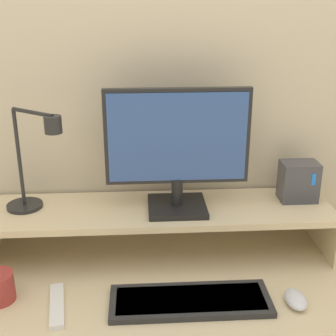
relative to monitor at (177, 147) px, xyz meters
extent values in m
cube|color=beige|center=(-0.06, 0.18, 0.12)|extent=(6.00, 0.05, 2.50)
cube|color=beige|center=(-0.06, -0.14, -0.39)|extent=(1.13, 0.57, 0.03)
cube|color=beige|center=(0.50, 0.01, -0.30)|extent=(0.02, 0.27, 0.15)
cube|color=beige|center=(-0.06, 0.01, -0.22)|extent=(1.13, 0.27, 0.02)
cube|color=black|center=(0.00, 0.00, -0.20)|extent=(0.19, 0.17, 0.02)
cylinder|color=black|center=(0.00, 0.00, -0.15)|extent=(0.04, 0.04, 0.09)
cube|color=black|center=(0.00, 0.00, 0.03)|extent=(0.45, 0.02, 0.30)
cube|color=#2D4C8C|center=(0.00, -0.01, 0.03)|extent=(0.42, 0.01, 0.28)
cylinder|color=black|center=(-0.49, 0.04, -0.20)|extent=(0.11, 0.11, 0.01)
cylinder|color=black|center=(-0.49, 0.04, -0.04)|extent=(0.01, 0.01, 0.31)
cylinder|color=black|center=(-0.43, -0.01, 0.12)|extent=(0.14, 0.10, 0.01)
cylinder|color=black|center=(-0.36, -0.05, 0.09)|extent=(0.05, 0.05, 0.05)
cube|color=#3D3D42|center=(0.41, 0.05, -0.14)|extent=(0.12, 0.08, 0.13)
cube|color=#1972F2|center=(0.44, 0.00, -0.12)|extent=(0.01, 0.00, 0.04)
cube|color=#282828|center=(0.02, -0.27, -0.37)|extent=(0.45, 0.16, 0.02)
cube|color=black|center=(0.02, -0.27, -0.36)|extent=(0.42, 0.13, 0.01)
ellipsoid|color=silver|center=(0.31, -0.29, -0.36)|extent=(0.06, 0.10, 0.03)
cube|color=white|center=(-0.36, -0.26, -0.37)|extent=(0.07, 0.20, 0.02)
camera|label=1|loc=(-0.11, -1.36, 0.45)|focal=50.00mm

